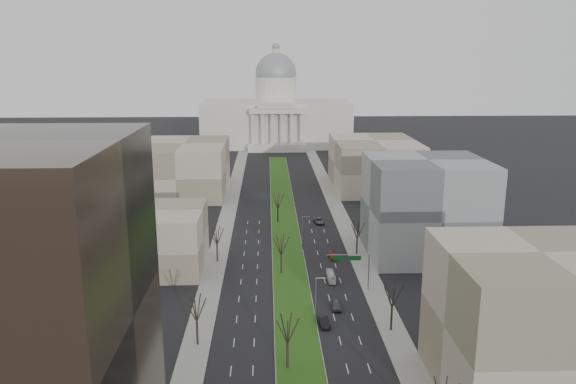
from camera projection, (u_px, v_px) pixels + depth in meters
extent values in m
plane|color=black|center=(285.00, 223.00, 167.06)|extent=(600.00, 600.00, 0.00)
cube|color=#999993|center=(285.00, 223.00, 166.07)|extent=(8.00, 222.00, 0.15)
cube|color=#204E15|center=(285.00, 223.00, 166.05)|extent=(7.70, 221.70, 0.06)
cube|color=gray|center=(219.00, 252.00, 142.14)|extent=(5.00, 330.00, 0.15)
cube|color=gray|center=(356.00, 250.00, 143.39)|extent=(5.00, 330.00, 0.15)
cube|color=beige|center=(276.00, 123.00, 309.86)|extent=(80.00, 40.00, 24.00)
cube|color=beige|center=(277.00, 148.00, 289.89)|extent=(30.00, 6.00, 4.00)
cube|color=beige|center=(277.00, 111.00, 285.39)|extent=(28.00, 5.00, 2.50)
cube|color=beige|center=(277.00, 107.00, 284.92)|extent=(20.00, 5.00, 1.80)
cube|color=beige|center=(277.00, 104.00, 284.54)|extent=(12.00, 5.00, 1.60)
cylinder|color=beige|center=(276.00, 90.00, 305.59)|extent=(22.00, 22.00, 14.00)
sphere|color=gray|center=(276.00, 74.00, 303.46)|extent=(22.00, 22.00, 22.00)
cylinder|color=beige|center=(276.00, 53.00, 300.86)|extent=(4.00, 4.00, 4.00)
sphere|color=gray|center=(276.00, 47.00, 300.15)|extent=(4.00, 4.00, 4.00)
cylinder|color=beige|center=(253.00, 129.00, 287.08)|extent=(2.00, 2.00, 16.00)
cylinder|color=beige|center=(262.00, 129.00, 287.26)|extent=(2.00, 2.00, 16.00)
cylinder|color=beige|center=(272.00, 129.00, 287.43)|extent=(2.00, 2.00, 16.00)
cylinder|color=beige|center=(282.00, 129.00, 287.61)|extent=(2.00, 2.00, 16.00)
cylinder|color=beige|center=(291.00, 129.00, 287.79)|extent=(2.00, 2.00, 16.00)
cylinder|color=beige|center=(301.00, 129.00, 287.97)|extent=(2.00, 2.00, 16.00)
cube|color=gray|center=(147.00, 239.00, 130.24)|extent=(26.00, 22.00, 14.00)
cube|color=gray|center=(534.00, 325.00, 80.19)|extent=(26.00, 24.00, 22.00)
cube|color=slate|center=(426.00, 208.00, 138.25)|extent=(28.00, 26.00, 24.00)
cube|color=gray|center=(184.00, 168.00, 202.51)|extent=(30.00, 40.00, 18.00)
cube|color=gray|center=(374.00, 164.00, 209.87)|extent=(30.00, 40.00, 18.00)
cylinder|color=black|center=(197.00, 333.00, 96.02)|extent=(0.40, 0.40, 4.32)
cylinder|color=black|center=(217.00, 254.00, 134.87)|extent=(0.40, 0.40, 4.22)
cylinder|color=black|center=(391.00, 319.00, 101.13)|extent=(0.40, 0.40, 4.42)
cylinder|color=black|center=(357.00, 247.00, 140.01)|extent=(0.40, 0.40, 4.03)
cylinder|color=black|center=(288.00, 356.00, 88.80)|extent=(0.40, 0.40, 4.32)
cylinder|color=black|center=(281.00, 265.00, 127.64)|extent=(0.40, 0.40, 4.32)
cylinder|color=black|center=(278.00, 216.00, 166.47)|extent=(0.40, 0.40, 4.32)
cylinder|color=gray|center=(316.00, 301.00, 103.01)|extent=(0.20, 0.20, 9.00)
cylinder|color=gray|center=(321.00, 278.00, 101.96)|extent=(1.80, 0.12, 0.12)
cylinder|color=gray|center=(302.00, 234.00, 141.85)|extent=(0.20, 0.20, 9.00)
cylinder|color=gray|center=(306.00, 217.00, 140.79)|extent=(1.80, 0.12, 0.12)
cylinder|color=gray|center=(369.00, 272.00, 118.14)|extent=(0.24, 0.24, 8.00)
cylinder|color=gray|center=(348.00, 255.00, 117.04)|extent=(9.00, 0.18, 0.18)
cube|color=#0C591E|center=(355.00, 258.00, 117.36)|extent=(2.60, 0.08, 1.00)
cube|color=#0C591E|center=(338.00, 258.00, 117.23)|extent=(2.20, 0.08, 1.00)
imported|color=#515259|center=(336.00, 305.00, 110.15)|extent=(1.95, 4.55, 1.53)
imported|color=black|center=(324.00, 321.00, 103.42)|extent=(2.12, 4.99, 1.60)
imported|color=maroon|center=(333.00, 256.00, 137.56)|extent=(2.16, 4.64, 1.31)
imported|color=#4E5156|center=(319.00, 221.00, 166.35)|extent=(3.33, 5.88, 1.55)
imported|color=white|center=(331.00, 276.00, 124.19)|extent=(1.61, 6.48, 1.80)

